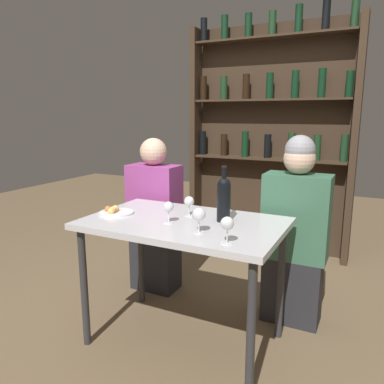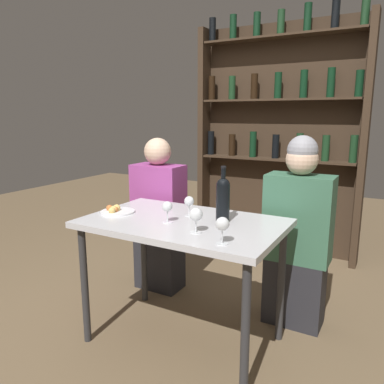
% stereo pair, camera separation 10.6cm
% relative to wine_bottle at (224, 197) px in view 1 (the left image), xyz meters
% --- Properties ---
extents(ground_plane, '(10.00, 10.00, 0.00)m').
position_rel_wine_bottle_xyz_m(ground_plane, '(-0.21, -0.09, -0.92)').
color(ground_plane, brown).
extents(dining_table, '(1.15, 0.72, 0.78)m').
position_rel_wine_bottle_xyz_m(dining_table, '(-0.21, -0.09, -0.22)').
color(dining_table, silver).
rests_on(dining_table, ground_plane).
extents(wine_rack_wall, '(1.64, 0.21, 2.35)m').
position_rel_wine_bottle_xyz_m(wine_rack_wall, '(-0.21, 1.74, 0.31)').
color(wine_rack_wall, '#38281C').
rests_on(wine_rack_wall, ground_plane).
extents(wine_bottle, '(0.08, 0.08, 0.32)m').
position_rel_wine_bottle_xyz_m(wine_bottle, '(0.00, 0.00, 0.00)').
color(wine_bottle, black).
rests_on(wine_bottle, dining_table).
extents(wine_glass_0, '(0.06, 0.06, 0.12)m').
position_rel_wine_bottle_xyz_m(wine_glass_0, '(-0.27, -0.17, -0.05)').
color(wine_glass_0, silver).
rests_on(wine_glass_0, dining_table).
extents(wine_glass_1, '(0.07, 0.07, 0.13)m').
position_rel_wine_bottle_xyz_m(wine_glass_1, '(-0.04, -0.26, -0.05)').
color(wine_glass_1, silver).
rests_on(wine_glass_1, dining_table).
extents(wine_glass_2, '(0.06, 0.06, 0.12)m').
position_rel_wine_bottle_xyz_m(wine_glass_2, '(-0.23, 0.01, -0.06)').
color(wine_glass_2, silver).
rests_on(wine_glass_2, dining_table).
extents(wine_glass_3, '(0.07, 0.07, 0.13)m').
position_rel_wine_bottle_xyz_m(wine_glass_3, '(0.16, -0.35, -0.05)').
color(wine_glass_3, silver).
rests_on(wine_glass_3, dining_table).
extents(food_plate_0, '(0.21, 0.21, 0.05)m').
position_rel_wine_bottle_xyz_m(food_plate_0, '(-0.67, -0.15, -0.13)').
color(food_plate_0, white).
rests_on(food_plate_0, dining_table).
extents(seated_person_left, '(0.40, 0.22, 1.21)m').
position_rel_wine_bottle_xyz_m(seated_person_left, '(-0.75, 0.45, -0.35)').
color(seated_person_left, '#26262B').
rests_on(seated_person_left, ground_plane).
extents(seated_person_right, '(0.42, 0.22, 1.26)m').
position_rel_wine_bottle_xyz_m(seated_person_right, '(0.33, 0.45, -0.31)').
color(seated_person_right, '#26262B').
rests_on(seated_person_right, ground_plane).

